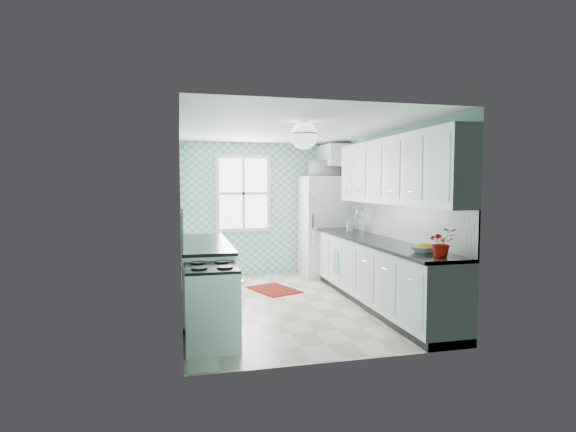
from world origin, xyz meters
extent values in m
cube|color=beige|center=(0.00, 0.00, -0.01)|extent=(3.00, 4.40, 0.02)
cube|color=white|center=(0.00, 0.00, 2.51)|extent=(3.00, 4.40, 0.02)
cube|color=#6AAB99|center=(0.00, 2.21, 1.25)|extent=(3.00, 0.02, 2.50)
cube|color=#6AAB99|center=(0.00, -2.21, 1.25)|extent=(3.00, 0.02, 2.50)
cube|color=#6AAB99|center=(-1.51, 0.00, 1.25)|extent=(0.02, 4.40, 2.50)
cube|color=#6AAB99|center=(1.51, 0.00, 1.25)|extent=(0.02, 4.40, 2.50)
cube|color=#70B7B2|center=(0.00, 2.19, 1.25)|extent=(3.00, 0.01, 2.50)
cube|color=white|center=(-0.35, 2.17, 1.55)|extent=(1.04, 0.05, 1.44)
cube|color=white|center=(-0.35, 2.15, 1.55)|extent=(0.90, 0.02, 1.30)
cube|color=white|center=(1.49, -0.40, 1.20)|extent=(0.02, 3.60, 0.51)
cube|color=white|center=(-1.49, -0.07, 1.20)|extent=(0.02, 2.15, 0.51)
cube|color=white|center=(1.33, -0.60, 1.90)|extent=(0.33, 3.20, 0.90)
cube|color=white|center=(1.30, 1.83, 2.25)|extent=(0.40, 0.74, 0.40)
cylinder|color=silver|center=(0.00, -0.80, 2.48)|extent=(0.14, 0.14, 0.04)
cylinder|color=silver|center=(0.00, -0.80, 2.41)|extent=(0.02, 0.02, 0.12)
sphere|color=white|center=(0.00, -0.80, 2.32)|extent=(0.34, 0.34, 0.34)
cube|color=white|center=(1.20, -0.40, 0.45)|extent=(0.60, 3.60, 0.90)
cube|color=black|center=(1.19, -0.40, 0.92)|extent=(0.63, 3.60, 0.04)
cube|color=white|center=(-1.20, -0.07, 0.45)|extent=(0.60, 2.15, 0.90)
cube|color=black|center=(-1.19, -0.07, 0.92)|extent=(0.63, 2.15, 0.04)
cube|color=white|center=(1.11, 1.79, 0.93)|extent=(0.81, 0.77, 1.87)
cube|color=silver|center=(1.11, 1.40, 1.36)|extent=(0.80, 0.01, 0.02)
cube|color=silver|center=(0.77, 1.38, 1.59)|extent=(0.03, 0.03, 0.30)
cube|color=silver|center=(0.77, 1.38, 0.93)|extent=(0.03, 0.03, 0.54)
cube|color=white|center=(-1.20, -1.46, 0.43)|extent=(0.55, 0.70, 0.83)
cube|color=black|center=(-1.20, -1.46, 0.84)|extent=(0.55, 0.70, 0.03)
cube|color=black|center=(-0.92, -1.46, 0.48)|extent=(0.01, 0.46, 0.28)
cube|color=silver|center=(1.20, 0.54, 0.92)|extent=(0.53, 0.44, 0.12)
cylinder|color=silver|center=(1.39, 0.54, 1.12)|extent=(0.02, 0.02, 0.30)
torus|color=silver|center=(1.32, 0.54, 1.31)|extent=(0.16, 0.02, 0.16)
cube|color=#7F0006|center=(-0.04, 0.85, 0.01)|extent=(0.86, 1.01, 0.01)
cube|color=#70C0BA|center=(0.89, 0.47, 0.48)|extent=(0.10, 0.23, 0.36)
imported|color=white|center=(1.20, -1.63, 0.98)|extent=(0.38, 0.38, 0.08)
imported|color=#A7030B|center=(1.20, -1.98, 1.10)|extent=(0.32, 0.29, 0.32)
imported|color=#96B8C4|center=(1.25, 0.81, 1.05)|extent=(0.11, 0.12, 0.21)
imported|color=silver|center=(1.11, 1.79, 2.02)|extent=(0.54, 0.38, 0.30)
camera|label=1|loc=(-1.51, -6.21, 1.71)|focal=28.00mm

